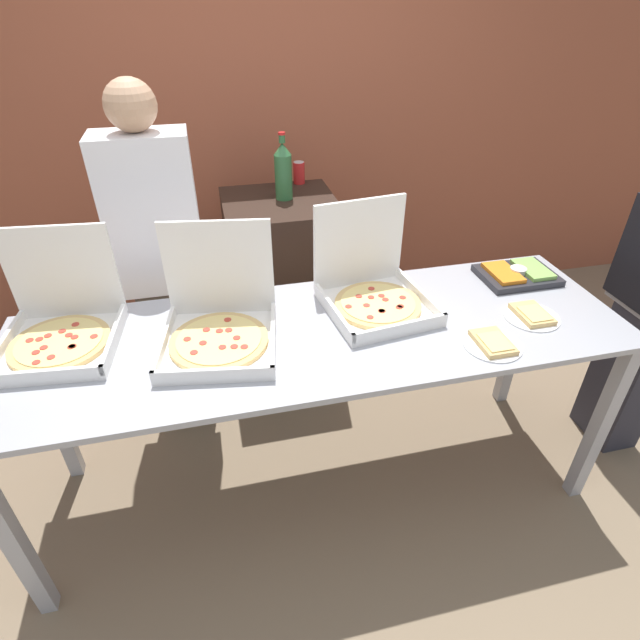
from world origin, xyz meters
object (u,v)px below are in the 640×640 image
object	(u,v)px
paper_plate_front_left	(532,315)
soda_can_colored	(299,173)
veggie_tray	(517,274)
soda_can_silver	(281,177)
person_guest_cap	(163,270)
pizza_box_far_right	(61,326)
soda_bottle	(283,171)
pizza_box_near_right	(219,323)
paper_plate_front_right	(493,343)
pizza_box_far_left	(373,289)

from	to	relation	value
paper_plate_front_left	soda_can_colored	world-z (taller)	soda_can_colored
veggie_tray	soda_can_colored	distance (m)	1.35
veggie_tray	soda_can_colored	size ratio (longest dim) A/B	2.74
soda_can_silver	veggie_tray	bearing A→B (deg)	-47.35
veggie_tray	person_guest_cap	world-z (taller)	person_guest_cap
soda_can_silver	person_guest_cap	world-z (taller)	person_guest_cap
pizza_box_far_right	soda_can_colored	world-z (taller)	pizza_box_far_right
pizza_box_far_right	paper_plate_front_left	world-z (taller)	pizza_box_far_right
person_guest_cap	soda_can_silver	bearing A→B (deg)	-140.22
pizza_box_far_right	soda_bottle	world-z (taller)	soda_bottle
pizza_box_near_right	person_guest_cap	world-z (taller)	person_guest_cap
paper_plate_front_right	veggie_tray	xyz separation A→B (m)	(0.37, 0.45, 0.01)
pizza_box_far_left	soda_bottle	bearing A→B (deg)	96.80
pizza_box_far_left	veggie_tray	size ratio (longest dim) A/B	1.40
pizza_box_far_right	paper_plate_front_left	distance (m)	1.86
soda_can_colored	pizza_box_near_right	bearing A→B (deg)	-114.42
pizza_box_near_right	veggie_tray	xyz separation A→B (m)	(1.37, 0.17, -0.05)
pizza_box_near_right	soda_can_colored	size ratio (longest dim) A/B	4.01
paper_plate_front_right	soda_bottle	xyz separation A→B (m)	(-0.57, 1.28, 0.31)
pizza_box_near_right	paper_plate_front_right	size ratio (longest dim) A/B	2.25
pizza_box_near_right	soda_can_silver	bearing A→B (deg)	78.52
paper_plate_front_left	soda_can_silver	bearing A→B (deg)	121.56
soda_can_silver	person_guest_cap	distance (m)	0.91
pizza_box_near_right	soda_can_silver	world-z (taller)	pizza_box_near_right
pizza_box_far_right	paper_plate_front_left	bearing A→B (deg)	-2.48
pizza_box_far_right	veggie_tray	distance (m)	1.96
pizza_box_near_right	soda_bottle	distance (m)	1.11
veggie_tray	soda_can_colored	bearing A→B (deg)	127.80
veggie_tray	paper_plate_front_left	bearing A→B (deg)	-111.07
pizza_box_near_right	person_guest_cap	bearing A→B (deg)	119.81
paper_plate_front_left	soda_can_silver	distance (m)	1.56
pizza_box_far_right	person_guest_cap	xyz separation A→B (m)	(0.35, 0.49, -0.07)
soda_can_colored	person_guest_cap	bearing A→B (deg)	-142.31
pizza_box_near_right	person_guest_cap	distance (m)	0.66
pizza_box_far_left	soda_can_silver	bearing A→B (deg)	93.66
paper_plate_front_left	soda_can_silver	world-z (taller)	soda_can_silver
pizza_box_far_left	soda_can_colored	world-z (taller)	pizza_box_far_left
paper_plate_front_right	veggie_tray	world-z (taller)	veggie_tray
soda_can_silver	paper_plate_front_left	bearing A→B (deg)	-58.44
pizza_box_far_left	soda_can_colored	xyz separation A→B (m)	(-0.09, 1.12, 0.16)
pizza_box_far_left	pizza_box_near_right	bearing A→B (deg)	-177.80
soda_can_silver	soda_bottle	bearing A→B (deg)	-95.28
pizza_box_far_left	pizza_box_near_right	size ratio (longest dim) A/B	0.95
pizza_box_near_right	veggie_tray	world-z (taller)	pizza_box_near_right
soda_can_colored	person_guest_cap	distance (m)	1.02
soda_can_colored	paper_plate_front_left	bearing A→B (deg)	-62.89
soda_can_colored	veggie_tray	bearing A→B (deg)	-52.20
soda_bottle	veggie_tray	bearing A→B (deg)	-41.18
person_guest_cap	pizza_box_far_left	bearing A→B (deg)	149.90
pizza_box_far_right	soda_can_silver	distance (m)	1.48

